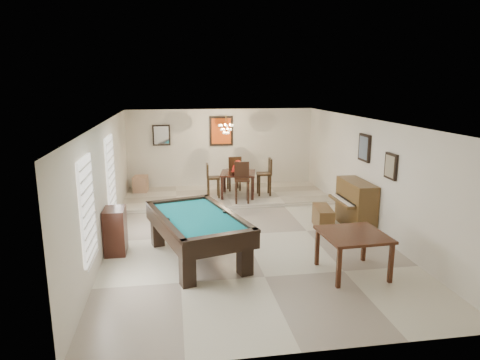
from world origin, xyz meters
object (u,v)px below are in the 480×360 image
object	(u,v)px
corner_bench	(141,184)
chandelier	(226,125)
dining_table	(238,182)
dining_chair_north	(234,173)
dining_chair_east	(264,177)
dining_chair_west	(213,180)
flower_vase	(238,164)
piano_bench	(323,218)
dining_chair_south	(242,183)
pool_table	(197,238)
upright_piano	(351,205)
square_table	(352,253)
apothecary_chest	(115,231)

from	to	relation	value
corner_bench	chandelier	bearing A→B (deg)	-17.36
dining_table	dining_chair_north	xyz separation A→B (m)	(-0.02, 0.74, 0.13)
dining_chair_east	dining_chair_west	bearing A→B (deg)	-85.76
flower_vase	dining_chair_north	distance (m)	0.85
piano_bench	corner_bench	bearing A→B (deg)	139.43
dining_chair_west	dining_chair_south	bearing A→B (deg)	-133.11
pool_table	chandelier	size ratio (longest dim) A/B	4.35
dining_chair_south	dining_chair_west	world-z (taller)	dining_chair_south
dining_chair_east	corner_bench	xyz separation A→B (m)	(-3.69, 1.01, -0.31)
chandelier	dining_table	bearing A→B (deg)	-34.32
upright_piano	dining_chair_south	bearing A→B (deg)	136.34
pool_table	dining_chair_north	bearing A→B (deg)	58.07
upright_piano	corner_bench	bearing A→B (deg)	142.87
dining_chair_east	corner_bench	distance (m)	3.84
dining_table	dining_chair_east	size ratio (longest dim) A/B	0.91
square_table	corner_bench	size ratio (longest dim) A/B	2.10
piano_bench	dining_table	world-z (taller)	dining_table
dining_table	dining_chair_north	world-z (taller)	dining_chair_north
square_table	dining_chair_north	distance (m)	6.21
flower_vase	dining_chair_south	world-z (taller)	dining_chair_south
pool_table	chandelier	bearing A→B (deg)	59.83
upright_piano	corner_bench	distance (m)	6.50
flower_vase	piano_bench	bearing A→B (deg)	-60.32
pool_table	dining_chair_south	bearing A→B (deg)	51.55
pool_table	square_table	world-z (taller)	pool_table
pool_table	piano_bench	xyz separation A→B (m)	(3.08, 1.36, -0.18)
square_table	dining_table	size ratio (longest dim) A/B	1.11
flower_vase	dining_chair_west	xyz separation A→B (m)	(-0.74, -0.02, -0.46)
dining_chair_south	dining_chair_west	bearing A→B (deg)	142.85
square_table	chandelier	size ratio (longest dim) A/B	1.86
dining_chair_east	corner_bench	world-z (taller)	dining_chair_east
flower_vase	dining_chair_north	world-z (taller)	flower_vase
dining_chair_south	dining_chair_west	xyz separation A→B (m)	(-0.74, 0.71, -0.06)
square_table	piano_bench	world-z (taller)	square_table
dining_chair_north	corner_bench	bearing A→B (deg)	-9.58
dining_chair_north	dining_chair_west	distance (m)	1.05
dining_table	flower_vase	distance (m)	0.55
flower_vase	dining_chair_east	size ratio (longest dim) A/B	0.24
pool_table	apothecary_chest	distance (m)	1.73
dining_chair_east	dining_chair_south	bearing A→B (deg)	-43.83
apothecary_chest	dining_chair_south	bearing A→B (deg)	43.37
dining_chair_west	flower_vase	bearing A→B (deg)	-87.90
pool_table	dining_chair_east	size ratio (longest dim) A/B	2.36
dining_chair_south	dining_chair_north	distance (m)	1.46
dining_chair_north	apothecary_chest	bearing A→B (deg)	51.06
chandelier	dining_chair_south	bearing A→B (deg)	-71.25
dining_chair_north	corner_bench	distance (m)	2.91
pool_table	chandelier	world-z (taller)	chandelier
pool_table	piano_bench	world-z (taller)	pool_table
square_table	pool_table	bearing A→B (deg)	157.83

